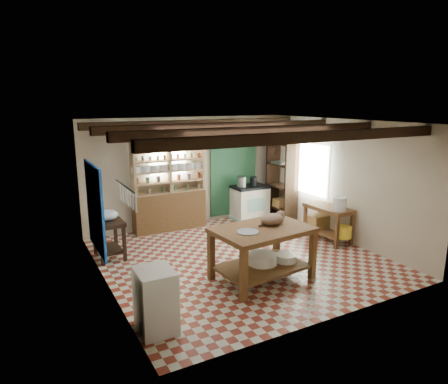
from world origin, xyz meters
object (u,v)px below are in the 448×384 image
work_table (262,253)px  cat (272,219)px  stove (250,202)px  right_counter (328,224)px  prep_table (109,239)px  white_cabinet (156,300)px

work_table → cat: (0.24, 0.07, 0.55)m
stove → right_counter: 2.27m
stove → cat: (-1.44, -3.03, 0.57)m
cat → prep_table: bearing=122.5°
right_counter → cat: cat is taller
prep_table → right_counter: right_counter is taller
stove → cat: 3.40m
cat → stove: bearing=49.1°
work_table → stove: work_table is taller
cat → right_counter: bearing=6.8°
work_table → cat: 0.60m
work_table → white_cabinet: 2.20m
white_cabinet → cat: 2.52m
stove → work_table: bearing=-119.3°
right_counter → stove: bearing=103.9°
work_table → prep_table: size_ratio=2.11×
cat → white_cabinet: bearing=-178.3°
work_table → stove: size_ratio=1.80×
white_cabinet → prep_table: bearing=90.7°
prep_table → white_cabinet: (-0.02, -2.81, 0.05)m
stove → right_counter: stove is taller
white_cabinet → right_counter: size_ratio=0.80×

